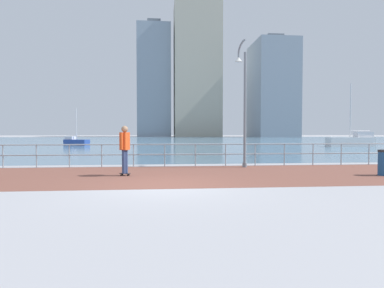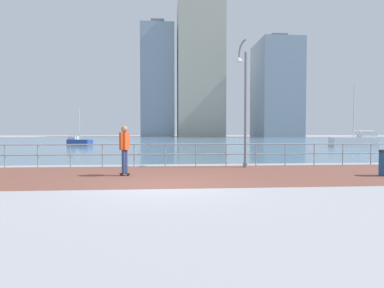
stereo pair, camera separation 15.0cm
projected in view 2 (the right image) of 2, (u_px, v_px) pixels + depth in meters
name	position (u px, v px, depth m)	size (l,w,h in m)	color
ground	(166.00, 142.00, 49.21)	(220.00, 220.00, 0.00)	#9E9EA3
brick_paving	(165.00, 175.00, 11.73)	(28.00, 5.80, 0.01)	brown
harbor_water	(166.00, 141.00, 59.45)	(180.00, 88.00, 0.00)	slate
waterfront_railing	(165.00, 151.00, 14.59)	(25.25, 0.06, 1.04)	#8C99A3
lamppost	(244.00, 97.00, 14.32)	(0.45, 0.79, 5.67)	slate
skateboarder	(125.00, 146.00, 11.51)	(0.41, 0.54, 1.79)	black
sailboat_teal	(355.00, 141.00, 34.02)	(4.84, 1.74, 6.69)	white
sailboat_yellow	(79.00, 142.00, 38.40)	(3.26, 2.31, 4.45)	#284799
tower_slate	(200.00, 71.00, 107.64)	(15.18, 13.24, 45.95)	#B2AD99
tower_steel	(158.00, 82.00, 108.91)	(10.94, 11.66, 39.00)	#8493A3
tower_brick	(276.00, 89.00, 102.00)	(12.48, 16.51, 31.81)	#8493A3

